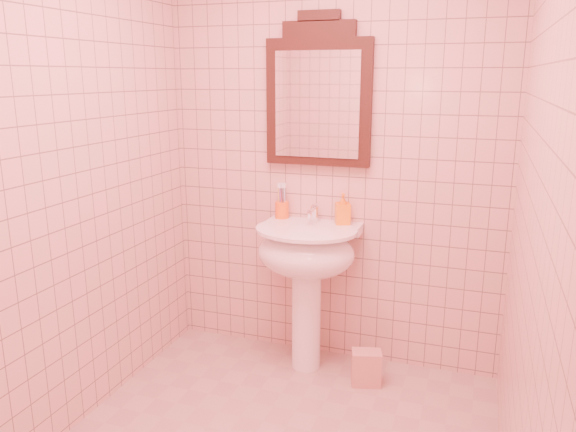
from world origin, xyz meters
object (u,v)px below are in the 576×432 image
at_px(pedestal_sink, 306,262).
at_px(mirror, 318,96).
at_px(towel, 366,368).
at_px(toothbrush_cup, 282,209).
at_px(soap_dispenser, 343,209).

distance_m(pedestal_sink, mirror, 0.95).
bearing_deg(towel, toothbrush_cup, 157.40).
bearing_deg(soap_dispenser, toothbrush_cup, 155.57).
height_order(pedestal_sink, soap_dispenser, soap_dispenser).
bearing_deg(mirror, soap_dispenser, -15.51).
height_order(mirror, towel, mirror).
distance_m(toothbrush_cup, soap_dispenser, 0.38).
xyz_separation_m(pedestal_sink, towel, (0.38, -0.08, -0.56)).
distance_m(soap_dispenser, towel, 0.91).
height_order(toothbrush_cup, soap_dispenser, toothbrush_cup).
relative_size(mirror, soap_dispenser, 4.67).
bearing_deg(towel, mirror, 144.07).
height_order(pedestal_sink, toothbrush_cup, toothbrush_cup).
relative_size(soap_dispenser, towel, 0.91).
bearing_deg(toothbrush_cup, mirror, 8.50).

